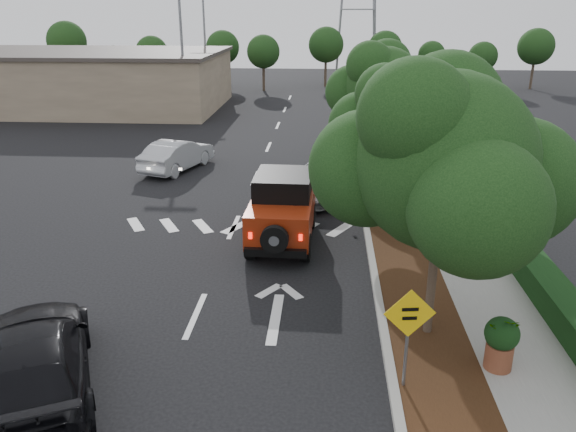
# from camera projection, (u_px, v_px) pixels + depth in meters

# --- Properties ---
(ground) EXTENTS (120.00, 120.00, 0.00)m
(ground) POSITION_uv_depth(u_px,v_px,m) (195.00, 315.00, 13.96)
(ground) COLOR black
(ground) RESTS_ON ground
(curb) EXTENTS (0.20, 70.00, 0.15)m
(curb) POSITION_uv_depth(u_px,v_px,m) (358.00, 179.00, 24.85)
(curb) COLOR #9E9B93
(curb) RESTS_ON ground
(planting_strip) EXTENTS (1.80, 70.00, 0.12)m
(planting_strip) POSITION_uv_depth(u_px,v_px,m) (381.00, 179.00, 24.79)
(planting_strip) COLOR black
(planting_strip) RESTS_ON ground
(sidewalk) EXTENTS (2.00, 70.00, 0.12)m
(sidewalk) POSITION_uv_depth(u_px,v_px,m) (424.00, 180.00, 24.67)
(sidewalk) COLOR gray
(sidewalk) RESTS_ON ground
(hedge) EXTENTS (0.80, 70.00, 0.80)m
(hedge) POSITION_uv_depth(u_px,v_px,m) (457.00, 173.00, 24.46)
(hedge) COLOR black
(hedge) RESTS_ON ground
(commercial_building) EXTENTS (22.00, 12.00, 4.00)m
(commercial_building) POSITION_uv_depth(u_px,v_px,m) (74.00, 81.00, 42.33)
(commercial_building) COLOR #7B6A55
(commercial_building) RESTS_ON ground
(transmission_tower) EXTENTS (7.00, 4.00, 28.00)m
(transmission_tower) POSITION_uv_depth(u_px,v_px,m) (355.00, 81.00, 58.44)
(transmission_tower) COLOR slate
(transmission_tower) RESTS_ON ground
(street_tree_near) EXTENTS (3.80, 3.80, 5.92)m
(street_tree_near) POSITION_uv_depth(u_px,v_px,m) (426.00, 335.00, 13.13)
(street_tree_near) COLOR black
(street_tree_near) RESTS_ON ground
(street_tree_mid) EXTENTS (3.20, 3.20, 5.32)m
(street_tree_mid) POSITION_uv_depth(u_px,v_px,m) (394.00, 226.00, 19.67)
(street_tree_mid) COLOR black
(street_tree_mid) RESTS_ON ground
(street_tree_far) EXTENTS (3.40, 3.40, 5.62)m
(street_tree_far) POSITION_uv_depth(u_px,v_px,m) (379.00, 174.00, 25.75)
(street_tree_far) COLOR black
(street_tree_far) RESTS_ON ground
(light_pole_a) EXTENTS (2.00, 0.22, 9.00)m
(light_pole_a) POSITION_uv_depth(u_px,v_px,m) (187.00, 118.00, 38.68)
(light_pole_a) COLOR slate
(light_pole_a) RESTS_ON ground
(light_pole_b) EXTENTS (2.00, 0.22, 9.00)m
(light_pole_b) POSITION_uv_depth(u_px,v_px,m) (208.00, 93.00, 49.96)
(light_pole_b) COLOR slate
(light_pole_b) RESTS_ON ground
(red_jeep) EXTENTS (2.05, 4.40, 2.23)m
(red_jeep) POSITION_uv_depth(u_px,v_px,m) (283.00, 207.00, 18.13)
(red_jeep) COLOR black
(red_jeep) RESTS_ON ground
(silver_suv_ahead) EXTENTS (3.90, 5.53, 1.40)m
(silver_suv_ahead) POSITION_uv_depth(u_px,v_px,m) (322.00, 179.00, 22.59)
(silver_suv_ahead) COLOR #9FA1A6
(silver_suv_ahead) RESTS_ON ground
(black_suv_oncoming) EXTENTS (4.17, 5.71, 1.54)m
(black_suv_oncoming) POSITION_uv_depth(u_px,v_px,m) (32.00, 362.00, 10.82)
(black_suv_oncoming) COLOR black
(black_suv_oncoming) RESTS_ON ground
(silver_sedan_oncoming) EXTENTS (2.82, 4.60, 1.43)m
(silver_sedan_oncoming) POSITION_uv_depth(u_px,v_px,m) (177.00, 155.00, 26.25)
(silver_sedan_oncoming) COLOR #B4B7BD
(silver_sedan_oncoming) RESTS_ON ground
(parked_suv) EXTENTS (4.40, 3.06, 1.39)m
(parked_suv) POSITION_uv_depth(u_px,v_px,m) (174.00, 107.00, 39.04)
(parked_suv) COLOR #B0B3B8
(parked_suv) RESTS_ON ground
(speed_hump_sign) EXTENTS (1.01, 0.15, 2.15)m
(speed_hump_sign) POSITION_uv_depth(u_px,v_px,m) (409.00, 325.00, 10.72)
(speed_hump_sign) COLOR slate
(speed_hump_sign) RESTS_ON ground
(terracotta_planter) EXTENTS (0.71, 0.71, 1.23)m
(terracotta_planter) POSITION_uv_depth(u_px,v_px,m) (501.00, 338.00, 11.50)
(terracotta_planter) COLOR brown
(terracotta_planter) RESTS_ON ground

